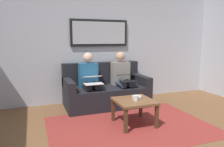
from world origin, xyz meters
name	(u,v)px	position (x,y,z in m)	size (l,w,h in m)	color
wall_rear	(98,44)	(0.00, -2.60, 1.30)	(6.00, 0.12, 2.60)	#B7BCC6
area_rug	(130,126)	(0.00, -0.85, 0.00)	(2.60, 1.80, 0.01)	maroon
couch	(105,91)	(0.00, -2.12, 0.31)	(1.73, 0.90, 0.90)	black
framed_mirror	(99,33)	(0.00, -2.51, 1.55)	(1.31, 0.05, 0.59)	black
coffee_table	(134,104)	(-0.09, -0.90, 0.36)	(0.62, 0.62, 0.42)	brown
cup	(136,98)	(-0.10, -0.84, 0.47)	(0.07, 0.07, 0.09)	silver
bowl	(137,97)	(-0.17, -0.95, 0.45)	(0.16, 0.16, 0.05)	beige
person_left	(122,77)	(-0.36, -2.05, 0.61)	(0.38, 0.58, 1.14)	gray
laptop_black	(127,78)	(-0.36, -1.80, 0.63)	(0.33, 0.34, 0.14)	black
person_right	(89,79)	(0.36, -2.05, 0.61)	(0.38, 0.58, 1.14)	#235B84
laptop_white	(93,80)	(0.36, -1.81, 0.63)	(0.36, 0.35, 0.15)	white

